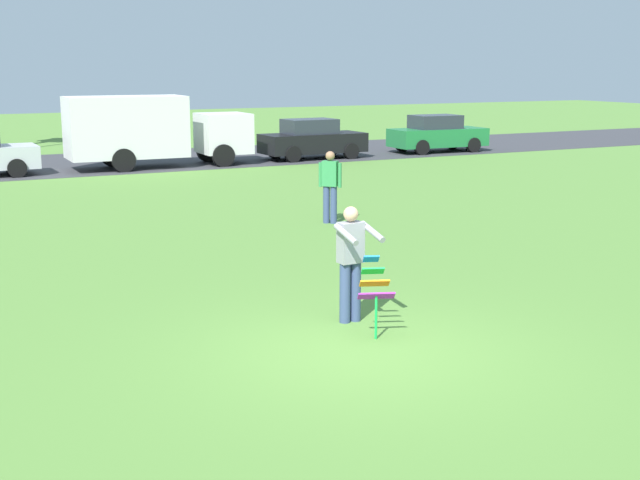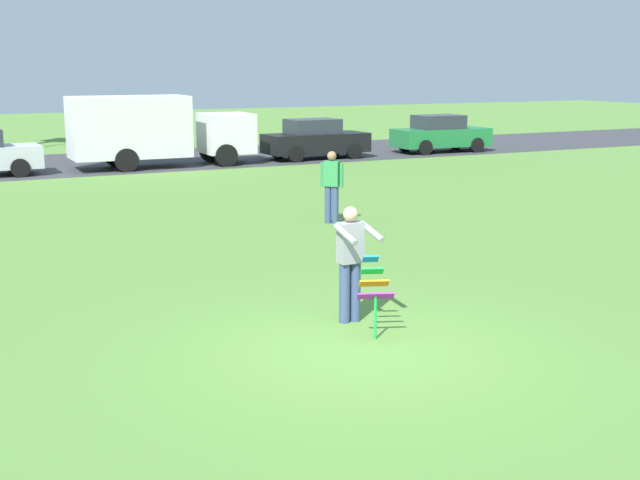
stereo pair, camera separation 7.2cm
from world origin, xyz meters
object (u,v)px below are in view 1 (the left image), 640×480
parked_truck_white_box (149,129)px  person_walker_near (330,185)px  kite_held (374,285)px  parked_car_green (437,134)px  parked_car_black (312,140)px  person_kite_flyer (351,259)px

parked_truck_white_box → person_walker_near: (0.86, -12.89, -0.48)m
parked_truck_white_box → kite_held: bearing=-96.9°
parked_car_green → person_walker_near: (-11.84, -12.89, 0.16)m
kite_held → parked_car_black: (9.17, 20.81, 0.05)m
person_kite_flyer → parked_car_black: bearing=65.5°
parked_truck_white_box → parked_car_green: size_ratio=1.59×
person_walker_near → kite_held: bearing=-113.0°
person_kite_flyer → kite_held: (-0.01, -0.70, -0.23)m
person_kite_flyer → person_walker_near: 7.96m
kite_held → parked_truck_white_box: parked_truck_white_box is taller
parked_car_green → person_walker_near: 17.50m
parked_truck_white_box → parked_car_black: (6.66, -0.00, -0.64)m
parked_car_green → person_walker_near: person_walker_near is taller
person_walker_near → parked_car_green: bearing=47.4°
person_kite_flyer → parked_car_black: person_kite_flyer is taller
parked_car_green → parked_car_black: bearing=-180.0°
kite_held → person_walker_near: bearing=67.0°
parked_truck_white_box → parked_car_black: parked_truck_white_box is taller
person_kite_flyer → parked_car_black: size_ratio=0.41×
person_kite_flyer → parked_car_green: bearing=52.9°
kite_held → parked_truck_white_box: 20.97m
parked_truck_white_box → parked_car_green: (12.69, 0.00, -0.64)m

